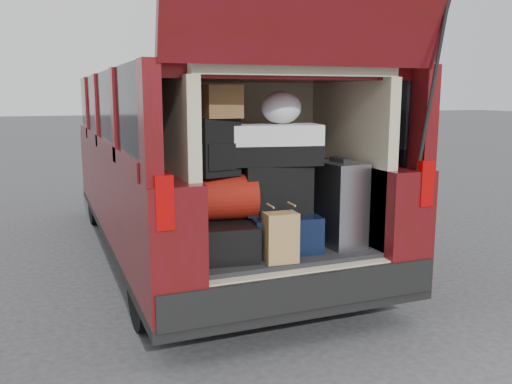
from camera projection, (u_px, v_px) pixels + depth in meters
ground at (283, 331)px, 3.70m from camera, size 80.00×80.00×0.00m
minivan at (204, 166)px, 5.23m from camera, size 1.90×5.35×2.77m
load_floor at (267, 280)px, 3.90m from camera, size 1.24×1.05×0.55m
black_hardshell at (220, 238)px, 3.56m from camera, size 0.48×0.62×0.23m
navy_hardshell at (278, 229)px, 3.74m from camera, size 0.52×0.61×0.25m
silver_roller at (339, 204)px, 3.77m from camera, size 0.27×0.40×0.58m
kraft_bag at (281, 238)px, 3.39m from camera, size 0.21×0.14×0.32m
red_duffel at (222, 197)px, 3.55m from camera, size 0.49×0.36×0.29m
black_soft_case at (275, 188)px, 3.68m from camera, size 0.48×0.32×0.33m
backpack at (218, 147)px, 3.47m from camera, size 0.29×0.21×0.37m
twotone_duffel at (275, 144)px, 3.64m from camera, size 0.65×0.42×0.27m
grocery_sack_lower at (222, 101)px, 3.42m from camera, size 0.23×0.19×0.21m
plastic_bag_center at (281, 108)px, 3.65m from camera, size 0.29×0.28×0.22m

